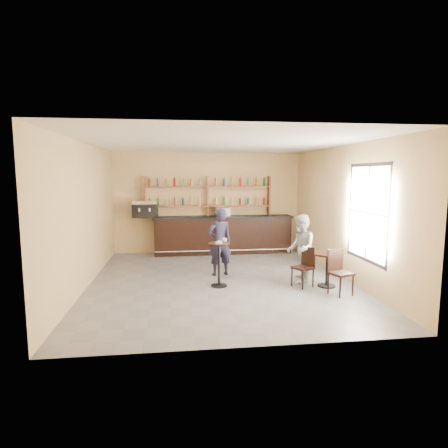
{
  "coord_description": "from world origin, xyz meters",
  "views": [
    {
      "loc": [
        -0.97,
        -8.57,
        2.48
      ],
      "look_at": [
        0.2,
        0.8,
        1.25
      ],
      "focal_mm": 30.0,
      "sensor_mm": 36.0,
      "label": 1
    }
  ],
  "objects": [
    {
      "name": "chair_west",
      "position": [
        1.78,
        -0.71,
        0.45
      ],
      "size": [
        0.52,
        0.52,
        0.89
      ],
      "primitive_type": null,
      "rotation": [
        0.0,
        0.0,
        -1.07
      ],
      "color": "black",
      "rests_on": "floor"
    },
    {
      "name": "espresso_machine",
      "position": [
        -1.96,
        3.15,
        1.45
      ],
      "size": [
        0.77,
        0.53,
        0.52
      ],
      "primitive_type": null,
      "rotation": [
        0.0,
        0.0,
        -0.09
      ],
      "color": "black",
      "rests_on": "bar_counter"
    },
    {
      "name": "ceiling",
      "position": [
        0.0,
        0.0,
        3.2
      ],
      "size": [
        7.0,
        7.0,
        0.0
      ],
      "primitive_type": "plane",
      "rotation": [
        3.14,
        0.0,
        0.0
      ],
      "color": "white",
      "rests_on": "wall_back"
    },
    {
      "name": "man_main",
      "position": [
        0.05,
        0.51,
        0.84
      ],
      "size": [
        0.69,
        0.53,
        1.68
      ],
      "primitive_type": "imported",
      "rotation": [
        0.0,
        0.0,
        3.36
      ],
      "color": "black",
      "rests_on": "floor"
    },
    {
      "name": "wall_right",
      "position": [
        3.0,
        0.0,
        1.6
      ],
      "size": [
        0.0,
        7.0,
        7.0
      ],
      "primitive_type": "plane",
      "rotation": [
        1.57,
        0.0,
        -1.57
      ],
      "color": "#D6B179",
      "rests_on": "floor"
    },
    {
      "name": "bar_counter",
      "position": [
        0.46,
        3.15,
        0.6
      ],
      "size": [
        4.41,
        0.86,
        1.19
      ],
      "primitive_type": null,
      "color": "black",
      "rests_on": "floor"
    },
    {
      "name": "cafe_table",
      "position": [
        2.33,
        -0.76,
        0.38
      ],
      "size": [
        0.67,
        0.67,
        0.76
      ],
      "primitive_type": null,
      "rotation": [
        0.0,
        0.0,
        0.13
      ],
      "color": "black",
      "rests_on": "floor"
    },
    {
      "name": "cup_cafe",
      "position": [
        2.38,
        -0.76,
        0.8
      ],
      "size": [
        0.1,
        0.1,
        0.09
      ],
      "primitive_type": "imported",
      "rotation": [
        0.0,
        0.0,
        -0.01
      ],
      "color": "white",
      "rests_on": "cafe_table"
    },
    {
      "name": "cup_pedestal",
      "position": [
        0.07,
        -0.34,
        1.04
      ],
      "size": [
        0.12,
        0.12,
        0.09
      ],
      "primitive_type": "imported",
      "rotation": [
        0.0,
        0.0,
        0.05
      ],
      "color": "white",
      "rests_on": "pedestal_table"
    },
    {
      "name": "liquor_bottles",
      "position": [
        0.0,
        3.37,
        1.98
      ],
      "size": [
        3.68,
        0.1,
        1.0
      ],
      "primitive_type": null,
      "color": "#8C5919",
      "rests_on": "shelf_unit"
    },
    {
      "name": "wall_left",
      "position": [
        -3.0,
        0.0,
        1.6
      ],
      "size": [
        0.0,
        7.0,
        7.0
      ],
      "primitive_type": "plane",
      "rotation": [
        1.57,
        0.0,
        1.57
      ],
      "color": "#D6B179",
      "rests_on": "floor"
    },
    {
      "name": "shelf_unit",
      "position": [
        0.0,
        3.37,
        1.81
      ],
      "size": [
        4.0,
        0.26,
        1.4
      ],
      "primitive_type": null,
      "color": "brown",
      "rests_on": "wall_back"
    },
    {
      "name": "window_frame",
      "position": [
        2.99,
        -1.2,
        1.7
      ],
      "size": [
        0.04,
        1.7,
        2.1
      ],
      "primitive_type": null,
      "color": "black",
      "rests_on": "wall_right"
    },
    {
      "name": "chair_south",
      "position": [
        2.38,
        -1.36,
        0.47
      ],
      "size": [
        0.52,
        0.52,
        0.94
      ],
      "primitive_type": null,
      "rotation": [
        0.0,
        0.0,
        0.33
      ],
      "color": "black",
      "rests_on": "floor"
    },
    {
      "name": "napkin",
      "position": [
        -0.07,
        -0.44,
        0.99
      ],
      "size": [
        0.17,
        0.17,
        0.0
      ],
      "primitive_type": "cube",
      "rotation": [
        0.0,
        0.0,
        0.07
      ],
      "color": "white",
      "rests_on": "pedestal_table"
    },
    {
      "name": "window_pane",
      "position": [
        2.99,
        -1.2,
        1.7
      ],
      "size": [
        0.0,
        2.0,
        2.0
      ],
      "primitive_type": "plane",
      "rotation": [
        1.57,
        0.0,
        -1.57
      ],
      "color": "white",
      "rests_on": "wall_right"
    },
    {
      "name": "pastry_case",
      "position": [
        0.46,
        3.15,
        1.33
      ],
      "size": [
        0.48,
        0.4,
        0.27
      ],
      "primitive_type": null,
      "rotation": [
        0.0,
        0.0,
        -0.08
      ],
      "color": "silver",
      "rests_on": "bar_counter"
    },
    {
      "name": "wall_back",
      "position": [
        0.0,
        3.5,
        1.6
      ],
      "size": [
        7.0,
        0.0,
        7.0
      ],
      "primitive_type": "plane",
      "rotation": [
        1.57,
        0.0,
        0.0
      ],
      "color": "#D6B179",
      "rests_on": "floor"
    },
    {
      "name": "patron_second",
      "position": [
        1.84,
        -0.37,
        0.8
      ],
      "size": [
        0.78,
        0.9,
        1.59
      ],
      "primitive_type": "imported",
      "rotation": [
        0.0,
        0.0,
        -1.82
      ],
      "color": "#9F9FA5",
      "rests_on": "floor"
    },
    {
      "name": "floor",
      "position": [
        0.0,
        0.0,
        0.0
      ],
      "size": [
        7.0,
        7.0,
        0.0
      ],
      "primitive_type": "plane",
      "color": "slate",
      "rests_on": "ground"
    },
    {
      "name": "wall_front",
      "position": [
        0.0,
        -3.5,
        1.6
      ],
      "size": [
        7.0,
        0.0,
        7.0
      ],
      "primitive_type": "plane",
      "rotation": [
        -1.57,
        0.0,
        0.0
      ],
      "color": "#D6B179",
      "rests_on": "floor"
    },
    {
      "name": "pedestal_table",
      "position": [
        -0.07,
        -0.44,
        0.5
      ],
      "size": [
        0.5,
        0.5,
        0.99
      ],
      "primitive_type": null,
      "rotation": [
        0.0,
        0.0,
        -0.05
      ],
      "color": "black",
      "rests_on": "floor"
    },
    {
      "name": "donut",
      "position": [
        -0.06,
        -0.45,
        1.02
      ],
      "size": [
        0.14,
        0.14,
        0.04
      ],
      "primitive_type": "torus",
      "rotation": [
        0.0,
        0.0,
        0.24
      ],
      "color": "#C77C49",
      "rests_on": "napkin"
    }
  ]
}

